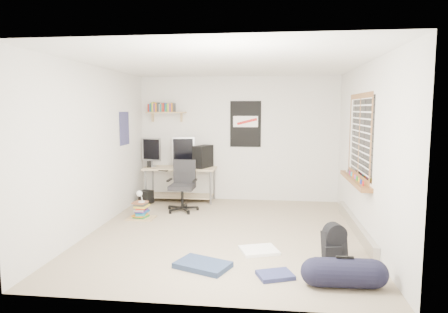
# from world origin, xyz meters

# --- Properties ---
(floor) EXTENTS (4.00, 4.50, 0.01)m
(floor) POSITION_xyz_m (0.00, 0.00, -0.01)
(floor) COLOR gray
(floor) RESTS_ON ground
(ceiling) EXTENTS (4.00, 4.50, 0.01)m
(ceiling) POSITION_xyz_m (0.00, 0.00, 2.50)
(ceiling) COLOR white
(ceiling) RESTS_ON ground
(back_wall) EXTENTS (4.00, 0.01, 2.50)m
(back_wall) POSITION_xyz_m (0.00, 2.25, 1.25)
(back_wall) COLOR silver
(back_wall) RESTS_ON ground
(left_wall) EXTENTS (0.01, 4.50, 2.50)m
(left_wall) POSITION_xyz_m (-2.00, 0.00, 1.25)
(left_wall) COLOR silver
(left_wall) RESTS_ON ground
(right_wall) EXTENTS (0.01, 4.50, 2.50)m
(right_wall) POSITION_xyz_m (2.00, 0.00, 1.25)
(right_wall) COLOR silver
(right_wall) RESTS_ON ground
(desk) EXTENTS (1.44, 0.67, 0.65)m
(desk) POSITION_xyz_m (-1.14, 2.00, 0.36)
(desk) COLOR beige
(desk) RESTS_ON floor
(monitor_left) EXTENTS (0.43, 0.22, 0.46)m
(monitor_left) POSITION_xyz_m (-1.74, 2.00, 0.88)
(monitor_left) COLOR #AAABB0
(monitor_left) RESTS_ON desk
(monitor_right) EXTENTS (0.45, 0.20, 0.48)m
(monitor_right) POSITION_xyz_m (-1.07, 2.00, 0.89)
(monitor_right) COLOR #A0A0A5
(monitor_right) RESTS_ON desk
(pc_tower) EXTENTS (0.37, 0.51, 0.48)m
(pc_tower) POSITION_xyz_m (-0.68, 2.00, 0.89)
(pc_tower) COLOR black
(pc_tower) RESTS_ON desk
(keyboard) EXTENTS (0.39, 0.24, 0.02)m
(keyboard) POSITION_xyz_m (-1.49, 1.75, 0.66)
(keyboard) COLOR black
(keyboard) RESTS_ON desk
(speaker_left) EXTENTS (0.11, 0.11, 0.17)m
(speaker_left) POSITION_xyz_m (-1.75, 1.87, 0.73)
(speaker_left) COLOR black
(speaker_left) RESTS_ON desk
(speaker_right) EXTENTS (0.10, 0.10, 0.16)m
(speaker_right) POSITION_xyz_m (-0.71, 1.93, 0.73)
(speaker_right) COLOR black
(speaker_right) RESTS_ON desk
(office_chair) EXTENTS (0.62, 0.62, 0.93)m
(office_chair) POSITION_xyz_m (-0.93, 1.20, 0.49)
(office_chair) COLOR black
(office_chair) RESTS_ON floor
(wall_shelf) EXTENTS (0.80, 0.22, 0.24)m
(wall_shelf) POSITION_xyz_m (-1.45, 2.14, 1.78)
(wall_shelf) COLOR tan
(wall_shelf) RESTS_ON back_wall
(poster_back_wall) EXTENTS (0.62, 0.03, 0.92)m
(poster_back_wall) POSITION_xyz_m (0.15, 2.23, 1.55)
(poster_back_wall) COLOR black
(poster_back_wall) RESTS_ON back_wall
(poster_left_wall) EXTENTS (0.02, 0.42, 0.60)m
(poster_left_wall) POSITION_xyz_m (-1.99, 1.20, 1.50)
(poster_left_wall) COLOR navy
(poster_left_wall) RESTS_ON left_wall
(window) EXTENTS (0.10, 1.50, 1.26)m
(window) POSITION_xyz_m (1.95, 0.30, 1.45)
(window) COLOR brown
(window) RESTS_ON right_wall
(baseboard_heater) EXTENTS (0.08, 2.50, 0.18)m
(baseboard_heater) POSITION_xyz_m (1.96, 0.30, 0.09)
(baseboard_heater) COLOR #B7B2A8
(baseboard_heater) RESTS_ON floor
(backpack) EXTENTS (0.32, 0.28, 0.36)m
(backpack) POSITION_xyz_m (1.45, -0.97, 0.20)
(backpack) COLOR black
(backpack) RESTS_ON floor
(duffel_bag) EXTENTS (0.32, 0.32, 0.60)m
(duffel_bag) POSITION_xyz_m (1.45, -1.68, 0.14)
(duffel_bag) COLOR black
(duffel_bag) RESTS_ON floor
(tshirt) EXTENTS (0.56, 0.52, 0.04)m
(tshirt) POSITION_xyz_m (0.53, -0.75, 0.02)
(tshirt) COLOR white
(tshirt) RESTS_ON floor
(jeans_a) EXTENTS (0.71, 0.59, 0.07)m
(jeans_a) POSITION_xyz_m (-0.11, -1.35, 0.03)
(jeans_a) COLOR navy
(jeans_a) RESTS_ON floor
(jeans_b) EXTENTS (0.45, 0.40, 0.05)m
(jeans_b) POSITION_xyz_m (0.74, -1.52, 0.03)
(jeans_b) COLOR navy
(jeans_b) RESTS_ON floor
(book_stack) EXTENTS (0.56, 0.50, 0.31)m
(book_stack) POSITION_xyz_m (-1.51, 0.61, 0.15)
(book_stack) COLOR brown
(book_stack) RESTS_ON floor
(desk_lamp) EXTENTS (0.17, 0.21, 0.18)m
(desk_lamp) POSITION_xyz_m (-1.49, 0.59, 0.38)
(desk_lamp) COLOR white
(desk_lamp) RESTS_ON book_stack
(subwoofer) EXTENTS (0.28, 0.28, 0.25)m
(subwoofer) POSITION_xyz_m (-1.75, 1.63, 0.14)
(subwoofer) COLOR black
(subwoofer) RESTS_ON floor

